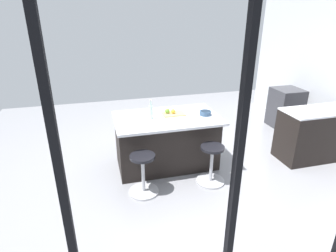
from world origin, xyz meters
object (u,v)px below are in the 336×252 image
(oven_range, at_px, (286,108))
(fruit_bowl, at_px, (205,113))
(apple_green, at_px, (167,111))
(stool_by_window, at_px, (211,166))
(apple_yellow, at_px, (173,111))
(stool_middle, at_px, (143,175))
(kitchen_island, at_px, (167,141))
(cutting_board, at_px, (174,114))
(water_bottle, at_px, (151,112))

(oven_range, xyz_separation_m, fruit_bowl, (2.43, 1.12, 0.50))
(apple_green, bearing_deg, stool_by_window, 122.91)
(apple_yellow, bearing_deg, stool_middle, 48.31)
(apple_yellow, bearing_deg, apple_green, -18.23)
(apple_green, bearing_deg, stool_middle, 53.59)
(apple_yellow, relative_size, fruit_bowl, 0.39)
(kitchen_island, height_order, fruit_bowl, fruit_bowl)
(stool_middle, height_order, apple_green, apple_green)
(stool_by_window, bearing_deg, oven_range, -146.23)
(cutting_board, distance_m, water_bottle, 0.43)
(kitchen_island, bearing_deg, cutting_board, -162.74)
(stool_by_window, bearing_deg, apple_yellow, -61.17)
(apple_yellow, height_order, apple_green, apple_green)
(cutting_board, bearing_deg, stool_middle, 47.85)
(cutting_board, distance_m, apple_yellow, 0.05)
(stool_middle, xyz_separation_m, fruit_bowl, (-1.16, -0.57, 0.65))
(stool_middle, distance_m, water_bottle, 1.00)
(cutting_board, bearing_deg, fruit_bowl, 162.21)
(oven_range, relative_size, apple_yellow, 11.79)
(stool_by_window, relative_size, apple_green, 7.63)
(oven_range, bearing_deg, apple_green, 17.00)
(cutting_board, bearing_deg, kitchen_island, 17.26)
(stool_middle, bearing_deg, cutting_board, -132.15)
(stool_middle, xyz_separation_m, water_bottle, (-0.26, -0.63, 0.73))
(cutting_board, relative_size, water_bottle, 1.15)
(kitchen_island, bearing_deg, water_bottle, 12.90)
(apple_yellow, distance_m, water_bottle, 0.41)
(oven_range, relative_size, apple_green, 10.87)
(stool_middle, relative_size, cutting_board, 1.72)
(apple_green, height_order, water_bottle, water_bottle)
(oven_range, bearing_deg, apple_yellow, 18.02)
(fruit_bowl, bearing_deg, stool_by_window, 80.33)
(water_bottle, bearing_deg, kitchen_island, -167.10)
(apple_green, bearing_deg, cutting_board, 160.51)
(stool_by_window, height_order, fruit_bowl, fruit_bowl)
(stool_by_window, relative_size, stool_middle, 1.00)
(apple_yellow, bearing_deg, stool_by_window, 118.83)
(water_bottle, bearing_deg, cutting_board, -165.65)
(cutting_board, xyz_separation_m, fruit_bowl, (-0.50, 0.16, 0.03))
(oven_range, distance_m, apple_green, 3.20)
(oven_range, height_order, fruit_bowl, fruit_bowl)
(kitchen_island, height_order, apple_yellow, apple_yellow)
(oven_range, xyz_separation_m, cutting_board, (2.92, 0.96, 0.47))
(apple_yellow, relative_size, apple_green, 0.92)
(apple_yellow, height_order, fruit_bowl, apple_yellow)
(oven_range, height_order, stool_middle, oven_range)
(stool_middle, xyz_separation_m, apple_green, (-0.56, -0.76, 0.67))
(oven_range, distance_m, fruit_bowl, 2.72)
(apple_yellow, bearing_deg, cutting_board, 144.91)
(oven_range, distance_m, kitchen_island, 3.21)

